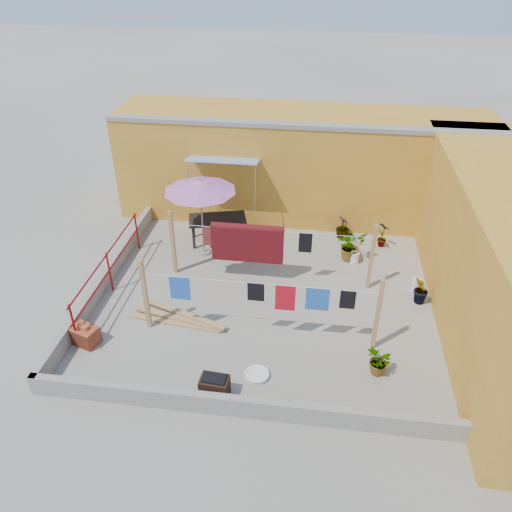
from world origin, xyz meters
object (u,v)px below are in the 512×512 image
white_basin (257,374)px  water_jug_a (416,284)px  patio_umbrella (200,186)px  brazier (215,387)px  green_hose (348,237)px  brick_stack (85,335)px  water_jug_b (355,257)px  plant_back_a (351,245)px  outdoor_table (218,220)px

white_basin → water_jug_a: 4.97m
patio_umbrella → brazier: 5.49m
brazier → white_basin: bearing=39.7°
water_jug_a → green_hose: water_jug_a is taller
patio_umbrella → brick_stack: size_ratio=3.44×
brick_stack → brazier: size_ratio=1.16×
green_hose → water_jug_b: bearing=-83.5°
white_basin → water_jug_a: bearing=44.3°
plant_back_a → water_jug_b: bearing=-53.3°
brazier → white_basin: brazier is taller
brazier → green_hose: 6.93m
outdoor_table → water_jug_b: size_ratio=4.72×
brazier → water_jug_a: size_ratio=1.66×
outdoor_table → white_basin: outdoor_table is taller
white_basin → green_hose: size_ratio=1.05×
green_hose → outdoor_table: bearing=-169.5°
water_jug_b → plant_back_a: 0.34m
brick_stack → water_jug_b: size_ratio=1.79×
outdoor_table → water_jug_a: (5.39, -1.62, -0.53)m
brick_stack → water_jug_a: bearing=22.1°
outdoor_table → brick_stack: (-2.00, -4.62, -0.47)m
water_jug_a → plant_back_a: plant_back_a is taller
white_basin → green_hose: 6.10m
white_basin → plant_back_a: plant_back_a is taller
outdoor_table → plant_back_a: bearing=-6.7°
plant_back_a → brazier: bearing=-116.9°
patio_umbrella → water_jug_b: bearing=1.2°
outdoor_table → plant_back_a: plant_back_a is taller
brazier → water_jug_b: size_ratio=1.54×
patio_umbrella → outdoor_table: size_ratio=1.30×
white_basin → water_jug_b: size_ratio=1.37×
brick_stack → brazier: 3.28m
patio_umbrella → water_jug_b: patio_umbrella is taller
patio_umbrella → water_jug_a: size_ratio=6.63×
brick_stack → white_basin: brick_stack is taller
patio_umbrella → water_jug_b: (4.15, 0.09, -1.89)m
water_jug_a → outdoor_table: bearing=163.3°
patio_umbrella → white_basin: (2.09, -4.39, -2.01)m
brick_stack → white_basin: bearing=-7.0°
brick_stack → white_basin: 3.87m
green_hose → patio_umbrella: bearing=-160.8°
plant_back_a → water_jug_a: bearing=-35.9°
outdoor_table → brick_stack: size_ratio=2.64×
outdoor_table → brick_stack: bearing=-113.5°
water_jug_b → green_hose: (-0.15, 1.31, -0.13)m
brick_stack → plant_back_a: size_ratio=0.78×
outdoor_table → water_jug_a: 5.65m
water_jug_b → patio_umbrella: bearing=-178.8°
water_jug_b → brick_stack: bearing=-145.8°
patio_umbrella → brick_stack: bearing=-114.0°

